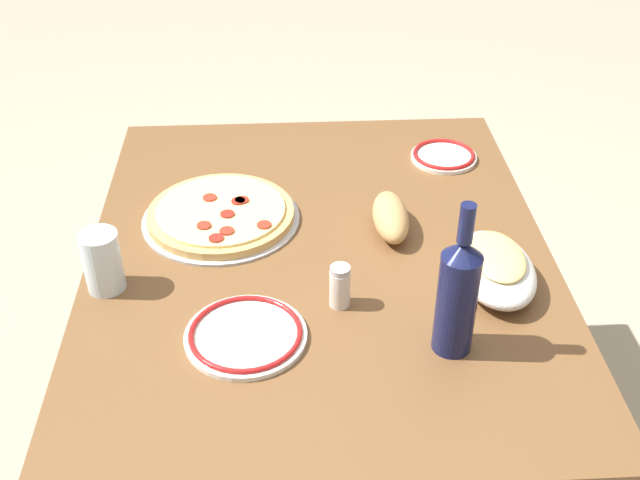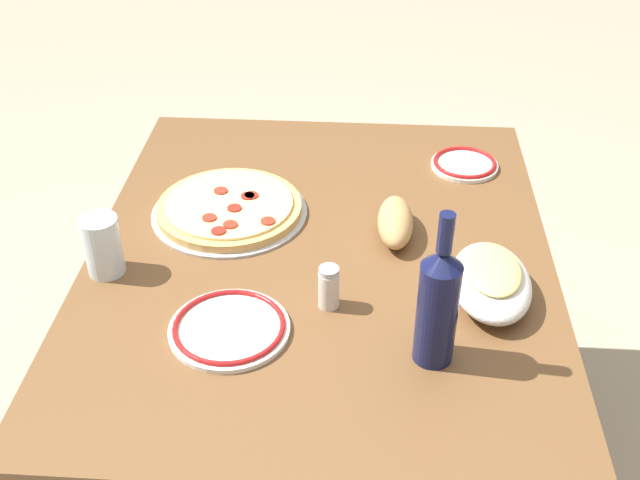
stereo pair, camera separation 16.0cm
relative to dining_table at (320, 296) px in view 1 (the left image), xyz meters
name	(u,v)px [view 1 (the left image)]	position (x,y,z in m)	size (l,w,h in m)	color
ground_plane	(320,476)	(0.00, 0.00, -0.60)	(8.00, 8.00, 0.00)	tan
dining_table	(320,296)	(0.00, 0.00, 0.00)	(1.17, 0.95, 0.72)	brown
pepperoni_pizza	(221,215)	(-0.13, -0.21, 0.13)	(0.34, 0.34, 0.03)	#B7B7BC
baked_pasta_dish	(495,266)	(0.12, 0.33, 0.16)	(0.24, 0.15, 0.08)	white
wine_bottle	(458,294)	(0.29, 0.21, 0.24)	(0.07, 0.07, 0.30)	#141942
water_glass	(102,261)	(0.09, -0.42, 0.18)	(0.07, 0.07, 0.12)	silver
side_plate_near	(246,335)	(0.25, -0.15, 0.13)	(0.22, 0.22, 0.02)	white
side_plate_far	(444,156)	(-0.37, 0.32, 0.13)	(0.16, 0.16, 0.02)	white
bread_loaf	(391,217)	(-0.07, 0.15, 0.15)	(0.18, 0.07, 0.07)	tan
spice_shaker	(340,286)	(0.17, 0.03, 0.16)	(0.04, 0.04, 0.09)	silver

